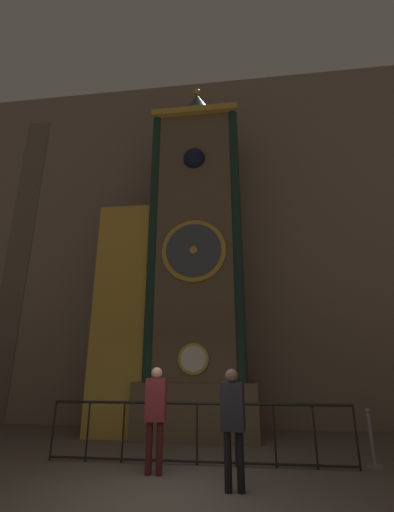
{
  "coord_description": "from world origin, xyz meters",
  "views": [
    {
      "loc": [
        1.02,
        -5.09,
        1.73
      ],
      "look_at": [
        -0.11,
        4.23,
        4.7
      ],
      "focal_mm": 24.0,
      "sensor_mm": 36.0,
      "label": 1
    }
  ],
  "objects_px": {
    "visitor_near": "(156,408)",
    "visitor_far": "(233,416)",
    "clock_tower": "(181,267)",
    "stanchion_post": "(373,448)"
  },
  "relations": [
    {
      "from": "visitor_far",
      "to": "visitor_near",
      "type": "bearing_deg",
      "value": 161.95
    },
    {
      "from": "visitor_near",
      "to": "visitor_far",
      "type": "height_order",
      "value": "visitor_near"
    },
    {
      "from": "visitor_near",
      "to": "visitor_far",
      "type": "distance_m",
      "value": 1.48
    },
    {
      "from": "visitor_far",
      "to": "stanchion_post",
      "type": "relative_size",
      "value": 1.72
    },
    {
      "from": "clock_tower",
      "to": "visitor_far",
      "type": "height_order",
      "value": "clock_tower"
    },
    {
      "from": "stanchion_post",
      "to": "visitor_far",
      "type": "bearing_deg",
      "value": -147.77
    },
    {
      "from": "visitor_near",
      "to": "stanchion_post",
      "type": "bearing_deg",
      "value": 9.08
    },
    {
      "from": "visitor_far",
      "to": "stanchion_post",
      "type": "height_order",
      "value": "visitor_far"
    },
    {
      "from": "clock_tower",
      "to": "stanchion_post",
      "type": "xyz_separation_m",
      "value": [
        3.86,
        -2.17,
        -4.06
      ]
    },
    {
      "from": "clock_tower",
      "to": "visitor_near",
      "type": "bearing_deg",
      "value": -87.78
    }
  ]
}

